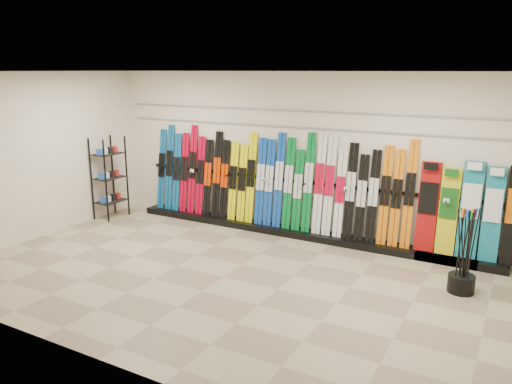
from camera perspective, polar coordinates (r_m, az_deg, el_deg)
The scene contains 12 objects.
floor at distance 7.60m, azimuth -3.68°, elevation -9.68°, with size 8.00×8.00×0.00m, color gray.
back_wall at distance 9.30m, azimuth 4.50°, elevation 4.33°, with size 8.00×8.00×0.00m, color beige.
left_wall at distance 9.86m, azimuth -23.88°, elevation 3.73°, with size 5.00×5.00×0.00m, color beige.
ceiling at distance 6.97m, azimuth -4.07°, elevation 13.57°, with size 8.00×8.00×0.00m, color silver.
ski_rack_base at distance 9.36m, azimuth 5.03°, elevation -4.71°, with size 8.00×0.40×0.12m, color black.
skis at distance 9.46m, azimuth 1.59°, elevation 1.14°, with size 5.37×0.27×1.83m.
snowboards at distance 8.52m, azimuth 23.26°, elevation -2.09°, with size 1.59×0.24×1.53m.
accessory_rack at distance 10.75m, azimuth -16.41°, elevation 1.55°, with size 0.40×0.60×1.69m, color black.
pole_bin at distance 7.63m, azimuth 22.39°, elevation -9.64°, with size 0.37×0.37×0.25m, color black.
ski_poles at distance 7.46m, azimuth 22.82°, elevation -6.22°, with size 0.27×0.28×1.18m.
slatwall_rail_0 at distance 9.21m, azimuth 4.51°, elevation 7.38°, with size 7.60×0.02×0.03m, color gray.
slatwall_rail_1 at distance 9.18m, azimuth 4.54°, elevation 9.24°, with size 7.60×0.02×0.03m, color gray.
Camera 1 is at (3.78, -5.85, 3.03)m, focal length 35.00 mm.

